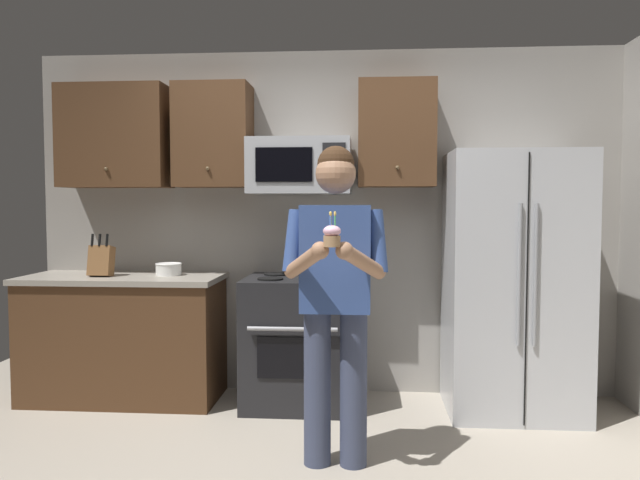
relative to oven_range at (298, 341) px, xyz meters
The scene contains 10 objects.
wall_back 0.94m from the oven_range, 69.02° to the left, with size 4.40×0.10×2.60m, color gray.
oven_range is the anchor object (origin of this frame).
microwave 1.26m from the oven_range, 89.98° to the left, with size 0.74×0.41×0.40m.
refrigerator 1.56m from the oven_range, ahead, with size 0.90×0.75×1.80m.
cabinet_row_upper 1.60m from the oven_range, 163.43° to the left, with size 2.78×0.36×0.76m.
counter_left 1.30m from the oven_range, behind, with size 1.44×0.66×0.92m.
knife_block 1.55m from the oven_range, behind, with size 0.16×0.15×0.32m.
bowl_large_white 1.10m from the oven_range, behind, with size 0.19×0.19×0.09m.
person 1.20m from the oven_range, 72.70° to the right, with size 0.60×0.48×1.76m.
cupcake 1.62m from the oven_range, 76.72° to the right, with size 0.09×0.09×0.17m.
Camera 1 is at (0.34, -2.99, 1.45)m, focal length 34.54 mm.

